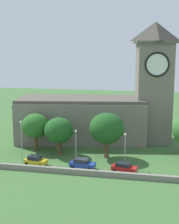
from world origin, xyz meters
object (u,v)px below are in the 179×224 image
Objects in this scene: car_blue at (82,164)px; tree_churchyard at (107,128)px; car_red at (124,167)px; tree_riverside_west at (35,126)px; church at (104,107)px; tree_by_tower at (59,131)px; streetlamp_west_mid at (21,135)px; streetlamp_central at (76,141)px; car_yellow at (36,161)px; streetlamp_east_mid at (125,144)px.

car_blue is 0.52× the size of tree_churchyard.
tree_riverside_west reaches higher than car_red.
tree_by_tower is at bearing -119.35° from church.
tree_by_tower is at bearing 153.16° from car_red.
car_blue is at bearing -9.41° from streetlamp_west_mid.
tree_churchyard is (2.62, -12.44, -1.92)m from church.
streetlamp_central reaches higher than car_blue.
car_yellow is 0.57× the size of tree_by_tower.
streetlamp_west_mid is 6.69m from tree_riverside_west.
streetlamp_central is 7.08m from tree_churchyard.
church is at bearing 60.65° from tree_by_tower.
streetlamp_central is at bearing -178.83° from streetlamp_east_mid.
car_red is 0.61× the size of tree_by_tower.
streetlamp_central is 1.03× the size of streetlamp_east_mid.
streetlamp_east_mid is at bearing 1.28° from streetlamp_west_mid.
church is 8.47× the size of car_yellow.
streetlamp_central is at bearing 18.41° from car_yellow.
church is 22.83m from car_yellow.
car_yellow is 16.71m from streetlamp_east_mid.
car_yellow is at bearing -115.69° from church.
streetlamp_east_mid is 20.49m from tree_riverside_west.
streetlamp_central is at bearing 1.37° from streetlamp_west_mid.
streetlamp_west_mid reaches higher than tree_by_tower.
car_red is 20.42m from streetlamp_west_mid.
streetlamp_west_mid is 10.67m from streetlamp_central.
car_blue is at bearing -114.43° from tree_churchyard.
church is 7.89× the size of car_red.
tree_riverside_west is at bearing -139.66° from church.
church reaches higher than tree_churchyard.
tree_riverside_west is at bearing 144.25° from car_blue.
car_yellow is at bearing -179.68° from car_blue.
car_blue reaches higher than car_yellow.
streetlamp_west_mid is 1.24× the size of streetlamp_east_mid.
tree_churchyard is (4.98, 4.81, 1.50)m from streetlamp_central.
streetlamp_central is at bearing -31.74° from tree_riverside_west.
tree_riverside_west is at bearing 162.73° from tree_by_tower.
tree_churchyard reaches higher than streetlamp_west_mid.
church is 17.75m from streetlamp_central.
car_blue is 15.58m from tree_riverside_west.
streetlamp_central is (7.08, 2.36, 3.49)m from car_yellow.
streetlamp_central is at bearing -135.96° from tree_churchyard.
tree_by_tower is (-6.47, 6.97, 4.06)m from car_blue.
tree_riverside_west is 5.95m from tree_by_tower.
streetlamp_west_mid is (-12.99, -17.51, -2.68)m from church.
tree_churchyard is (-4.24, 7.20, 5.04)m from car_red.
car_yellow reaches higher than car_red.
car_yellow is 8.24m from streetlamp_central.
tree_riverside_west is at bearing 162.23° from streetlamp_east_mid.
church is 21.94m from car_red.
car_red is 16.17m from tree_by_tower.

